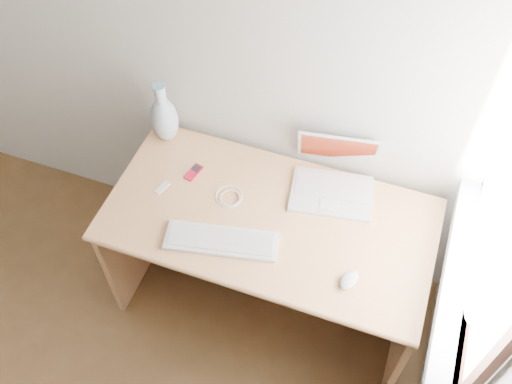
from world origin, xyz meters
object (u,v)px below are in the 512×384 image
(external_keyboard, at_px, (221,241))
(vase, at_px, (164,118))
(laptop, at_px, (335,179))
(desk, at_px, (274,229))

(external_keyboard, distance_m, vase, 0.63)
(laptop, height_order, external_keyboard, laptop)
(laptop, relative_size, vase, 1.19)
(desk, height_order, external_keyboard, external_keyboard)
(desk, distance_m, laptop, 0.36)
(desk, height_order, vase, vase)
(external_keyboard, bearing_deg, laptop, 38.51)
(external_keyboard, bearing_deg, vase, 123.19)
(desk, xyz_separation_m, vase, (-0.58, 0.18, 0.33))
(laptop, distance_m, external_keyboard, 0.54)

